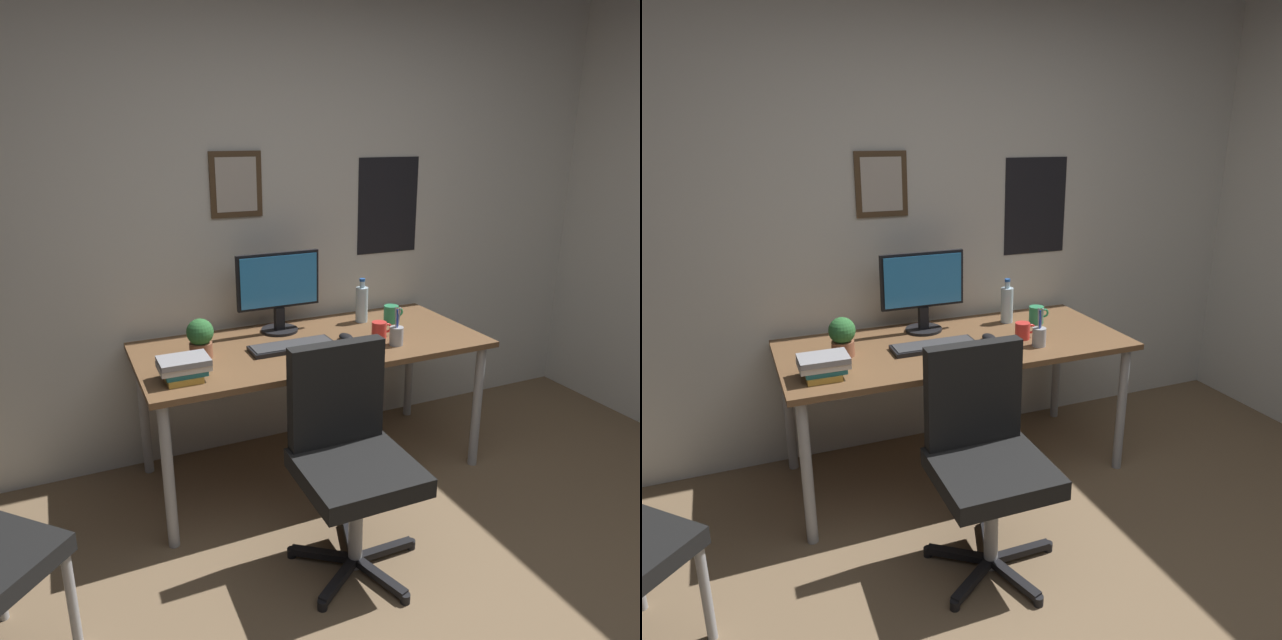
{
  "view_description": "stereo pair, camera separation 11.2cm",
  "coord_description": "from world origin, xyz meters",
  "views": [
    {
      "loc": [
        -1.17,
        -0.97,
        1.78
      ],
      "look_at": [
        -0.01,
        1.57,
        0.89
      ],
      "focal_mm": 33.38,
      "sensor_mm": 36.0,
      "label": 1
    },
    {
      "loc": [
        -1.07,
        -1.02,
        1.78
      ],
      "look_at": [
        -0.01,
        1.57,
        0.89
      ],
      "focal_mm": 33.38,
      "sensor_mm": 36.0,
      "label": 2
    }
  ],
  "objects": [
    {
      "name": "monitor",
      "position": [
        -0.1,
        1.91,
        0.98
      ],
      "size": [
        0.46,
        0.2,
        0.43
      ],
      "color": "black",
      "rests_on": "desk"
    },
    {
      "name": "desk",
      "position": [
        -0.01,
        1.67,
        0.67
      ],
      "size": [
        1.78,
        0.79,
        0.74
      ],
      "color": "brown",
      "rests_on": "ground_plane"
    },
    {
      "name": "computer_mouse",
      "position": [
        0.16,
        1.62,
        0.75
      ],
      "size": [
        0.06,
        0.11,
        0.04
      ],
      "color": "black",
      "rests_on": "desk"
    },
    {
      "name": "book_stack_left",
      "position": [
        -0.71,
        1.47,
        0.79
      ],
      "size": [
        0.22,
        0.17,
        0.1
      ],
      "color": "gold",
      "rests_on": "desk"
    },
    {
      "name": "office_chair",
      "position": [
        -0.16,
        0.96,
        0.53
      ],
      "size": [
        0.55,
        0.57,
        0.95
      ],
      "color": "black",
      "rests_on": "ground_plane"
    },
    {
      "name": "coffee_mug_near",
      "position": [
        0.54,
        1.79,
        0.79
      ],
      "size": [
        0.12,
        0.08,
        0.1
      ],
      "color": "#2D8C59",
      "rests_on": "desk"
    },
    {
      "name": "wall_back",
      "position": [
        0.0,
        2.15,
        1.3
      ],
      "size": [
        4.4,
        0.1,
        2.6
      ],
      "color": "silver",
      "rests_on": "ground_plane"
    },
    {
      "name": "pen_cup",
      "position": [
        0.37,
        1.46,
        0.79
      ],
      "size": [
        0.07,
        0.07,
        0.2
      ],
      "color": "#9EA0A5",
      "rests_on": "desk"
    },
    {
      "name": "coffee_mug_far",
      "position": [
        0.34,
        1.59,
        0.78
      ],
      "size": [
        0.12,
        0.08,
        0.09
      ],
      "color": "red",
      "rests_on": "desk"
    },
    {
      "name": "keyboard",
      "position": [
        -0.14,
        1.63,
        0.75
      ],
      "size": [
        0.43,
        0.15,
        0.03
      ],
      "color": "black",
      "rests_on": "desk"
    },
    {
      "name": "potted_plant",
      "position": [
        -0.58,
        1.7,
        0.84
      ],
      "size": [
        0.13,
        0.13,
        0.19
      ],
      "color": "brown",
      "rests_on": "desk"
    },
    {
      "name": "water_bottle",
      "position": [
        0.39,
        1.88,
        0.84
      ],
      "size": [
        0.07,
        0.07,
        0.25
      ],
      "color": "silver",
      "rests_on": "desk"
    }
  ]
}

